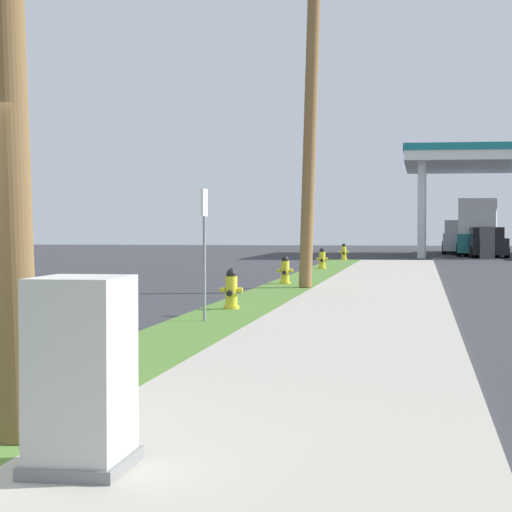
% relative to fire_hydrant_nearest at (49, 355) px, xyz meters
% --- Properties ---
extents(sidewalk_slab, '(3.20, 80.00, 0.12)m').
position_rel_fire_hydrant_nearest_xyz_m(sidewalk_slab, '(2.39, -2.54, -0.39)').
color(sidewalk_slab, '#A8A093').
rests_on(sidewalk_slab, ground).
extents(fire_hydrant_nearest, '(0.42, 0.38, 0.74)m').
position_rel_fire_hydrant_nearest_xyz_m(fire_hydrant_nearest, '(0.00, 0.00, 0.00)').
color(fire_hydrant_nearest, yellow).
rests_on(fire_hydrant_nearest, grass_verge).
extents(fire_hydrant_second, '(0.42, 0.38, 0.74)m').
position_rel_fire_hydrant_nearest_xyz_m(fire_hydrant_second, '(-0.01, 9.48, 0.00)').
color(fire_hydrant_second, yellow).
rests_on(fire_hydrant_second, grass_verge).
extents(fire_hydrant_third, '(0.42, 0.37, 0.74)m').
position_rel_fire_hydrant_nearest_xyz_m(fire_hydrant_third, '(-0.11, 17.84, 0.00)').
color(fire_hydrant_third, yellow).
rests_on(fire_hydrant_third, grass_verge).
extents(fire_hydrant_fourth, '(0.42, 0.37, 0.74)m').
position_rel_fire_hydrant_nearest_xyz_m(fire_hydrant_fourth, '(-0.05, 27.60, 0.00)').
color(fire_hydrant_fourth, yellow).
rests_on(fire_hydrant_fourth, grass_verge).
extents(fire_hydrant_fifth, '(0.42, 0.38, 0.74)m').
position_rel_fire_hydrant_nearest_xyz_m(fire_hydrant_fifth, '(0.02, 37.23, 0.00)').
color(fire_hydrant_fifth, yellow).
rests_on(fire_hydrant_fifth, grass_verge).
extents(utility_pole_midground, '(0.86, 1.25, 8.74)m').
position_rel_fire_hydrant_nearest_xyz_m(utility_pole_midground, '(0.71, 16.43, 4.13)').
color(utility_pole_midground, olive).
rests_on(utility_pole_midground, grass_verge).
extents(utility_cabinet, '(0.60, 0.76, 1.21)m').
position_rel_fire_hydrant_nearest_xyz_m(utility_cabinet, '(1.33, -3.01, 0.24)').
color(utility_cabinet, slate).
rests_on(utility_cabinet, sidewalk_slab).
extents(street_sign_post, '(0.05, 0.36, 2.12)m').
position_rel_fire_hydrant_nearest_xyz_m(street_sign_post, '(-0.00, 7.05, 1.19)').
color(street_sign_post, gray).
rests_on(street_sign_post, grass_verge).
extents(car_navy_by_near_pump, '(1.95, 4.50, 1.57)m').
position_rel_fire_hydrant_nearest_xyz_m(car_navy_by_near_pump, '(5.91, 56.75, 0.28)').
color(car_navy_by_near_pump, navy).
rests_on(car_navy_by_near_pump, ground).
extents(car_black_by_far_pump, '(2.15, 4.59, 1.57)m').
position_rel_fire_hydrant_nearest_xyz_m(car_black_by_far_pump, '(6.81, 46.25, 0.28)').
color(car_black_by_far_pump, black).
rests_on(car_black_by_far_pump, ground).
extents(truck_teal_at_forecourt, '(2.62, 6.55, 3.11)m').
position_rel_fire_hydrant_nearest_xyz_m(truck_teal_at_forecourt, '(6.58, 49.23, 1.04)').
color(truck_teal_at_forecourt, '#197075').
rests_on(truck_teal_at_forecourt, ground).
extents(truck_silver_on_apron, '(2.32, 5.48, 1.97)m').
position_rel_fire_hydrant_nearest_xyz_m(truck_silver_on_apron, '(5.77, 52.79, 0.47)').
color(truck_silver_on_apron, '#BCBCC1').
rests_on(truck_silver_on_apron, ground).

